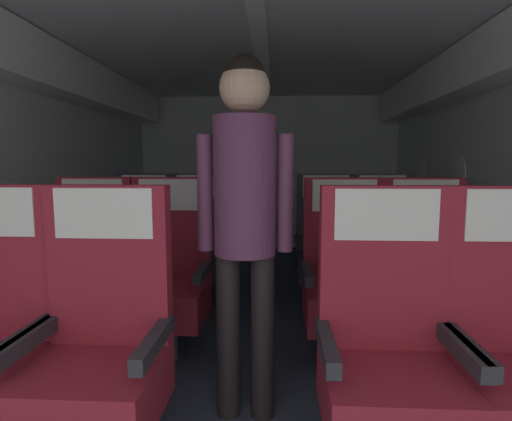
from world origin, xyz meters
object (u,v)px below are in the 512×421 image
(seat_b_left_window, at_px, (90,278))
(seat_b_left_aisle, at_px, (168,279))
(seat_c_right_aisle, at_px, (383,250))
(seat_b_right_window, at_px, (345,282))
(seat_c_right_window, at_px, (326,249))
(seat_a_right_window, at_px, (387,357))
(seat_a_left_aisle, at_px, (100,351))
(seat_b_right_aisle, at_px, (426,283))
(flight_attendant, at_px, (245,200))
(seat_c_left_aisle, at_px, (198,248))
(seat_c_left_window, at_px, (143,247))

(seat_b_left_window, relative_size, seat_b_left_aisle, 1.00)
(seat_c_right_aisle, bearing_deg, seat_b_left_window, -155.12)
(seat_c_right_aisle, bearing_deg, seat_b_right_window, -116.26)
(seat_b_left_aisle, height_order, seat_c_right_window, same)
(seat_a_right_window, height_order, seat_b_left_aisle, same)
(seat_a_left_aisle, bearing_deg, seat_b_left_window, 117.32)
(seat_a_left_aisle, distance_m, seat_b_right_window, 1.47)
(seat_b_right_aisle, bearing_deg, flight_attendant, -148.73)
(seat_c_right_window, bearing_deg, seat_b_right_aisle, -63.19)
(seat_b_right_window, bearing_deg, seat_c_right_window, 89.88)
(seat_c_right_aisle, bearing_deg, seat_b_right_aisle, -89.27)
(seat_a_left_aisle, height_order, seat_b_right_window, same)
(seat_a_left_aisle, relative_size, flight_attendant, 0.67)
(seat_a_left_aisle, xyz_separation_m, seat_b_right_window, (1.10, 0.97, 0.00))
(seat_a_right_window, bearing_deg, seat_c_left_aisle, 119.87)
(flight_attendant, bearing_deg, seat_b_right_aisle, 19.49)
(seat_a_right_window, distance_m, seat_b_left_aisle, 1.47)
(seat_b_left_aisle, bearing_deg, seat_a_left_aisle, -89.85)
(seat_c_left_aisle, relative_size, seat_c_right_aisle, 1.00)
(seat_c_left_aisle, height_order, seat_c_right_aisle, same)
(seat_b_right_window, bearing_deg, seat_b_left_window, 179.72)
(seat_b_left_aisle, height_order, seat_c_left_aisle, same)
(seat_b_right_window, bearing_deg, flight_attendant, -131.48)
(flight_attendant, bearing_deg, seat_c_right_window, 59.00)
(seat_a_right_window, height_order, seat_c_right_aisle, same)
(seat_a_left_aisle, distance_m, flight_attendant, 0.85)
(seat_b_left_aisle, bearing_deg, seat_c_right_aisle, 31.38)
(seat_c_right_window, bearing_deg, seat_c_left_window, -179.60)
(seat_b_left_window, relative_size, seat_b_right_aisle, 1.00)
(seat_b_right_aisle, xyz_separation_m, seat_c_right_aisle, (-0.01, 0.97, 0.00))
(seat_b_right_window, xyz_separation_m, seat_c_left_aisle, (-1.10, 0.97, 0.00))
(seat_c_left_window, height_order, seat_c_right_window, same)
(seat_b_left_aisle, bearing_deg, seat_c_left_window, 117.14)
(seat_b_left_window, bearing_deg, seat_c_right_window, 31.14)
(seat_a_left_aisle, distance_m, seat_c_right_window, 2.24)
(seat_b_right_window, distance_m, seat_c_right_window, 0.98)
(seat_c_left_window, relative_size, seat_c_right_window, 1.00)
(seat_a_right_window, bearing_deg, seat_c_left_window, 129.75)
(seat_b_left_window, bearing_deg, seat_c_right_aisle, 24.88)
(seat_c_left_aisle, height_order, flight_attendant, flight_attendant)
(seat_c_left_window, relative_size, flight_attendant, 0.67)
(seat_c_right_window, bearing_deg, seat_b_left_aisle, -138.73)
(seat_b_left_aisle, height_order, seat_c_left_window, same)
(seat_b_right_window, distance_m, seat_c_right_aisle, 1.09)
(seat_b_right_window, relative_size, flight_attendant, 0.67)
(seat_a_right_window, bearing_deg, seat_b_left_window, 149.14)
(seat_c_right_aisle, distance_m, seat_c_right_window, 0.48)
(seat_b_right_window, relative_size, seat_c_right_window, 1.00)
(seat_b_right_aisle, height_order, flight_attendant, flight_attendant)
(seat_c_right_aisle, xyz_separation_m, flight_attendant, (-1.04, -1.61, 0.56))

